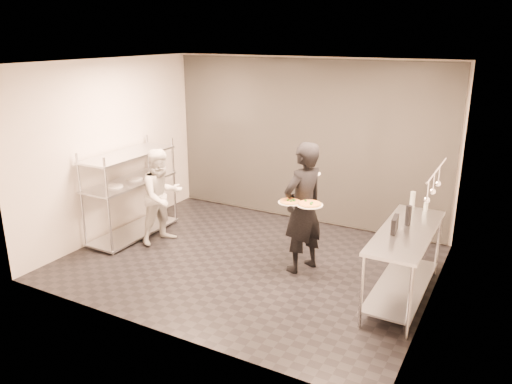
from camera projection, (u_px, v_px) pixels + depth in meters
The scene contains 13 objects.
room_shell at pixel (285, 151), 7.77m from camera, with size 5.00×4.00×2.80m.
pass_rack at pixel (131, 190), 7.95m from camera, with size 0.60×1.60×1.50m.
prep_counter at pixel (405, 253), 6.03m from camera, with size 0.60×1.80×0.92m.
utensil_rail at pixel (434, 183), 5.63m from camera, with size 0.07×1.20×0.31m.
waiter at pixel (303, 208), 6.72m from camera, with size 0.66×0.43×1.82m, color black.
chef at pixel (162, 196), 7.72m from camera, with size 0.73×0.57×1.49m, color silver.
pizza_plate_near at pixel (290, 202), 6.54m from camera, with size 0.31×0.31×0.05m.
pizza_plate_far at pixel (310, 204), 6.47m from camera, with size 0.35×0.35×0.05m.
salad_plate at pixel (310, 172), 6.86m from camera, with size 0.30×0.30×0.07m.
pos_monitor at pixel (395, 225), 5.85m from camera, with size 0.05×0.26×0.19m, color black.
bottle_green at pixel (412, 200), 6.62m from camera, with size 0.07×0.07×0.24m, color gray.
bottle_clear at pixel (426, 204), 6.55m from camera, with size 0.06×0.06×0.19m, color gray.
bottle_dark at pixel (408, 215), 6.05m from camera, with size 0.07×0.07×0.25m, color black.
Camera 1 is at (3.24, -5.70, 3.17)m, focal length 35.00 mm.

